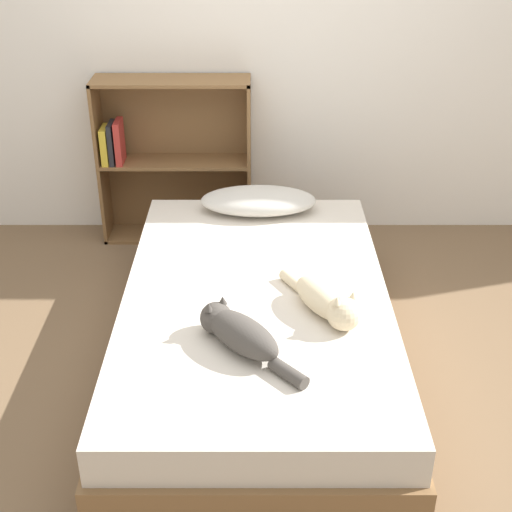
{
  "coord_description": "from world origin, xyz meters",
  "views": [
    {
      "loc": [
        -0.0,
        -2.71,
        2.1
      ],
      "look_at": [
        0.0,
        0.15,
        0.49
      ],
      "focal_mm": 50.0,
      "sensor_mm": 36.0,
      "label": 1
    }
  ],
  "objects_px": {
    "pillow": "(258,201)",
    "bookshelf": "(171,157)",
    "cat_dark": "(238,332)",
    "cat_light": "(328,302)",
    "bed": "(256,328)"
  },
  "relations": [
    {
      "from": "pillow",
      "to": "bookshelf",
      "type": "relative_size",
      "value": 0.63
    },
    {
      "from": "pillow",
      "to": "cat_dark",
      "type": "relative_size",
      "value": 1.38
    },
    {
      "from": "cat_dark",
      "to": "cat_light",
      "type": "bearing_deg",
      "value": -102.16
    },
    {
      "from": "bed",
      "to": "cat_dark",
      "type": "relative_size",
      "value": 4.44
    },
    {
      "from": "cat_light",
      "to": "cat_dark",
      "type": "bearing_deg",
      "value": -89.65
    },
    {
      "from": "pillow",
      "to": "cat_light",
      "type": "distance_m",
      "value": 1.06
    },
    {
      "from": "cat_light",
      "to": "cat_dark",
      "type": "height_order",
      "value": "cat_light"
    },
    {
      "from": "cat_light",
      "to": "cat_dark",
      "type": "relative_size",
      "value": 1.05
    },
    {
      "from": "cat_light",
      "to": "bookshelf",
      "type": "relative_size",
      "value": 0.48
    },
    {
      "from": "pillow",
      "to": "bed",
      "type": "bearing_deg",
      "value": -90.9
    },
    {
      "from": "bookshelf",
      "to": "bed",
      "type": "bearing_deg",
      "value": -69.05
    },
    {
      "from": "bookshelf",
      "to": "pillow",
      "type": "bearing_deg",
      "value": -44.33
    },
    {
      "from": "cat_light",
      "to": "bookshelf",
      "type": "bearing_deg",
      "value": 177.82
    },
    {
      "from": "cat_light",
      "to": "cat_dark",
      "type": "distance_m",
      "value": 0.44
    },
    {
      "from": "pillow",
      "to": "cat_light",
      "type": "bearing_deg",
      "value": -73.98
    }
  ]
}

